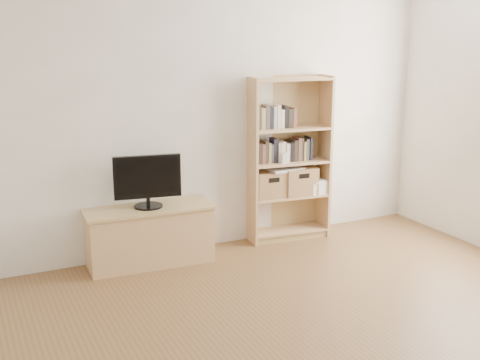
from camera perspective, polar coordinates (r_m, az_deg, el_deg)
back_wall at (r=5.69m, az=-2.15°, el=6.40°), size 4.50×0.02×2.60m
tv_stand at (r=5.49m, az=-8.57°, el=-5.31°), size 1.12×0.47×0.50m
bookshelf at (r=5.97m, az=4.68°, el=1.98°), size 0.84×0.37×1.63m
television at (r=5.34m, az=-8.76°, el=-0.18°), size 0.59×0.14×0.46m
books_row_mid at (r=5.96m, az=4.62°, el=2.88°), size 0.83×0.24×0.22m
books_row_upper at (r=5.84m, az=3.06°, el=5.87°), size 0.38×0.17×0.19m
baby_monitor at (r=5.84m, az=4.24°, el=2.03°), size 0.06×0.04×0.10m
basket_left at (r=5.93m, az=2.74°, el=-0.37°), size 0.33×0.28×0.26m
basket_right at (r=6.05m, az=5.51°, el=-0.04°), size 0.35×0.30×0.27m
laptop at (r=5.95m, az=4.21°, el=1.08°), size 0.35×0.26×0.03m
magazine_stack at (r=6.15m, az=7.02°, el=-0.60°), size 0.18×0.26×0.12m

